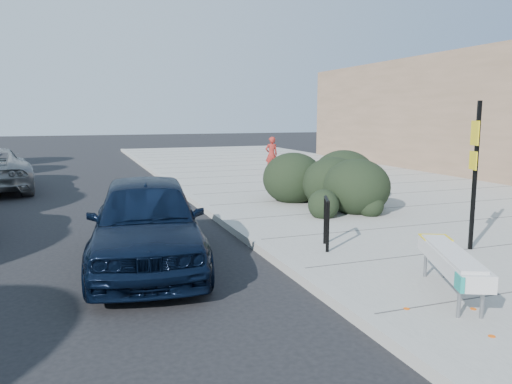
# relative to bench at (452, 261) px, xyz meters

# --- Properties ---
(ground) EXTENTS (120.00, 120.00, 0.00)m
(ground) POSITION_rel_bench_xyz_m (-1.47, 1.79, -0.64)
(ground) COLOR black
(ground) RESTS_ON ground
(sidewalk_near) EXTENTS (11.20, 50.00, 0.15)m
(sidewalk_near) POSITION_rel_bench_xyz_m (4.13, 6.79, -0.57)
(sidewalk_near) COLOR gray
(sidewalk_near) RESTS_ON ground
(curb_near) EXTENTS (0.22, 50.00, 0.17)m
(curb_near) POSITION_rel_bench_xyz_m (-1.47, 6.79, -0.56)
(curb_near) COLOR #9E9E99
(curb_near) RESTS_ON ground
(bench) EXTENTS (1.25, 2.04, 0.62)m
(bench) POSITION_rel_bench_xyz_m (0.00, 0.00, 0.00)
(bench) COLOR gray
(bench) RESTS_ON sidewalk_near
(bike_rack) EXTENTS (0.30, 0.60, 0.94)m
(bike_rack) POSITION_rel_bench_xyz_m (-0.42, 2.80, 0.08)
(bike_rack) COLOR black
(bike_rack) RESTS_ON sidewalk_near
(sign_post) EXTENTS (0.15, 0.30, 2.71)m
(sign_post) POSITION_rel_bench_xyz_m (2.02, 1.79, 1.04)
(sign_post) COLOR black
(sign_post) RESTS_ON sidewalk_near
(hedge) EXTENTS (2.66, 4.55, 1.62)m
(hedge) POSITION_rel_bench_xyz_m (1.81, 7.15, 0.32)
(hedge) COLOR black
(hedge) RESTS_ON sidewalk_near
(sedan_navy) EXTENTS (2.43, 4.84, 1.58)m
(sedan_navy) POSITION_rel_bench_xyz_m (-3.64, 3.34, 0.15)
(sedan_navy) COLOR black
(sedan_navy) RESTS_ON ground
(pedestrian) EXTENTS (0.57, 0.39, 1.53)m
(pedestrian) POSITION_rel_bench_xyz_m (3.18, 14.51, 0.27)
(pedestrian) COLOR maroon
(pedestrian) RESTS_ON sidewalk_near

